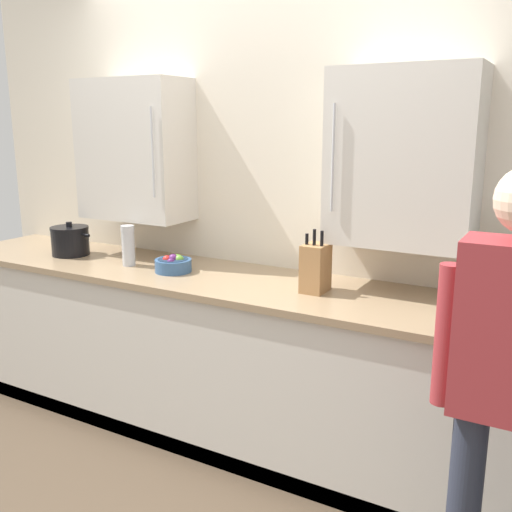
{
  "coord_description": "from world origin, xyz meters",
  "views": [
    {
      "loc": [
        1.52,
        -1.75,
        1.71
      ],
      "look_at": [
        0.15,
        0.69,
        1.06
      ],
      "focal_mm": 40.27,
      "sensor_mm": 36.0,
      "label": 1
    }
  ],
  "objects_px": {
    "fruit_bowl": "(173,264)",
    "thermos_flask": "(128,245)",
    "knife_block": "(315,268)",
    "stock_pot": "(70,241)",
    "person_figure": "(510,377)"
  },
  "relations": [
    {
      "from": "knife_block",
      "to": "stock_pot",
      "type": "bearing_deg",
      "value": -179.57
    },
    {
      "from": "stock_pot",
      "to": "thermos_flask",
      "type": "bearing_deg",
      "value": -3.55
    },
    {
      "from": "fruit_bowl",
      "to": "thermos_flask",
      "type": "distance_m",
      "value": 0.32
    },
    {
      "from": "fruit_bowl",
      "to": "thermos_flask",
      "type": "bearing_deg",
      "value": -178.08
    },
    {
      "from": "knife_block",
      "to": "fruit_bowl",
      "type": "bearing_deg",
      "value": -177.74
    },
    {
      "from": "person_figure",
      "to": "thermos_flask",
      "type": "bearing_deg",
      "value": 162.93
    },
    {
      "from": "stock_pot",
      "to": "person_figure",
      "type": "height_order",
      "value": "person_figure"
    },
    {
      "from": "knife_block",
      "to": "thermos_flask",
      "type": "xyz_separation_m",
      "value": [
        -1.14,
        -0.04,
        -0.0
      ]
    },
    {
      "from": "stock_pot",
      "to": "knife_block",
      "type": "distance_m",
      "value": 1.64
    },
    {
      "from": "fruit_bowl",
      "to": "person_figure",
      "type": "xyz_separation_m",
      "value": [
        1.78,
        -0.65,
        -0.0
      ]
    },
    {
      "from": "knife_block",
      "to": "person_figure",
      "type": "bearing_deg",
      "value": -35.88
    },
    {
      "from": "thermos_flask",
      "to": "person_figure",
      "type": "height_order",
      "value": "person_figure"
    },
    {
      "from": "stock_pot",
      "to": "knife_block",
      "type": "bearing_deg",
      "value": 0.43
    },
    {
      "from": "stock_pot",
      "to": "person_figure",
      "type": "bearing_deg",
      "value": -14.57
    },
    {
      "from": "knife_block",
      "to": "thermos_flask",
      "type": "height_order",
      "value": "knife_block"
    }
  ]
}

